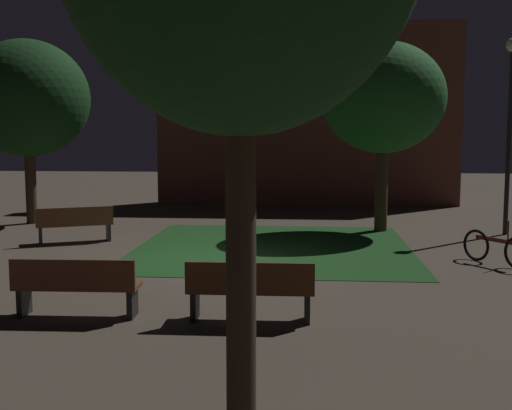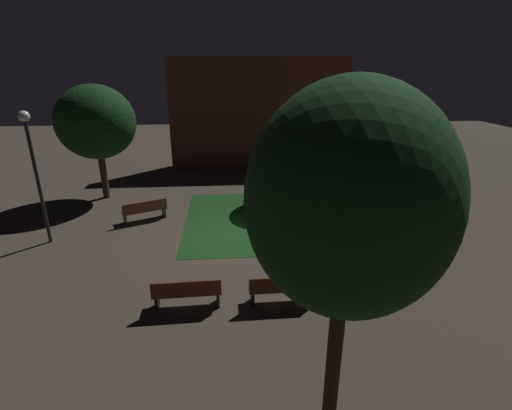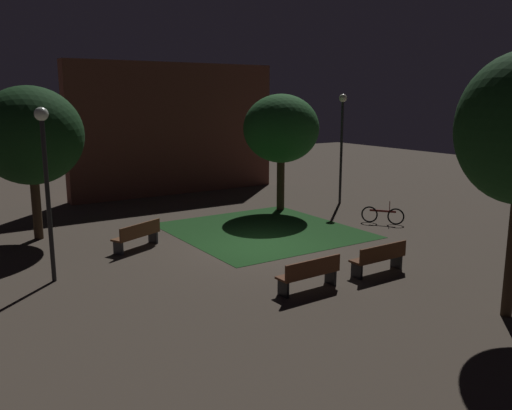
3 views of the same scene
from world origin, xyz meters
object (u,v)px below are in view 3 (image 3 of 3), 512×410
bench_near_trees (310,273)px  lamp_post_plaza_west (342,131)px  bench_path_side (138,235)px  bicycle (383,215)px  tree_back_right (31,136)px  bench_front_left (379,257)px  lamp_post_plaza_east (45,166)px  tree_right_canopy (281,129)px

bench_near_trees → lamp_post_plaza_west: size_ratio=0.36×
bench_path_side → bicycle: 9.61m
tree_back_right → lamp_post_plaza_west: size_ratio=1.05×
bench_front_left → lamp_post_plaza_east: bearing=150.9°
tree_right_canopy → lamp_post_plaza_west: (3.19, -0.35, -0.18)m
bench_near_trees → lamp_post_plaza_east: (-5.38, 4.40, 2.69)m
tree_right_canopy → bench_near_trees: bearing=-121.3°
tree_right_canopy → bicycle: bearing=-67.4°
bicycle → lamp_post_plaza_west: bearing=71.3°
bench_front_left → bench_path_side: same height
bench_front_left → bicycle: bearing=43.0°
bench_front_left → tree_right_canopy: tree_right_canopy is taller
bench_path_side → lamp_post_plaza_west: 11.38m
bench_front_left → lamp_post_plaza_west: 10.63m
bench_path_side → tree_right_canopy: (7.60, 2.52, 3.08)m
lamp_post_plaza_east → bench_near_trees: bearing=-39.2°
bench_path_side → bicycle: (9.42, -1.87, -0.14)m
bench_near_trees → tree_right_canopy: (5.28, 8.67, 3.08)m
bench_near_trees → bicycle: 8.30m
bench_path_side → bench_near_trees: bearing=-69.4°
bench_near_trees → bench_front_left: size_ratio=1.00×
bench_front_left → lamp_post_plaza_east: 9.44m
lamp_post_plaza_east → tree_back_right: bearing=83.2°
bench_front_left → bicycle: 6.28m
bench_near_trees → tree_back_right: bearing=117.3°
tree_back_right → lamp_post_plaza_west: tree_back_right is taller
bench_near_trees → bench_front_left: (2.52, -0.00, 0.00)m
bench_near_trees → bicycle: size_ratio=1.28×
tree_back_right → bicycle: (11.90, -5.02, -3.28)m
bench_near_trees → lamp_post_plaza_east: lamp_post_plaza_east is taller
tree_back_right → bicycle: 13.33m
bench_path_side → tree_back_right: bearing=128.2°
bench_path_side → bicycle: bicycle is taller
tree_back_right → tree_right_canopy: bearing=-3.6°
lamp_post_plaza_east → bicycle: lamp_post_plaza_east is taller
tree_back_right → lamp_post_plaza_west: 13.31m
bench_front_left → tree_right_canopy: size_ratio=0.36×
bench_near_trees → bench_path_side: size_ratio=0.99×
lamp_post_plaza_east → bicycle: size_ratio=3.31×
tree_right_canopy → tree_back_right: bearing=176.4°
tree_back_right → lamp_post_plaza_west: bearing=-4.3°
tree_back_right → lamp_post_plaza_east: bearing=-96.8°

